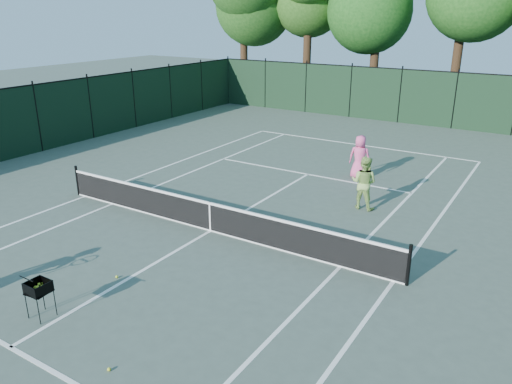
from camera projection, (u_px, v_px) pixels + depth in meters
The scene contains 16 objects.
ground at pixel (211, 231), 14.70m from camera, with size 90.00×90.00×0.00m, color #455348.
sideline_doubles_left at pixel (85, 196), 17.45m from camera, with size 0.10×23.77×0.01m, color white.
sideline_doubles_right at pixel (393, 281), 11.96m from camera, with size 0.10×23.77×0.01m, color white.
sideline_singles_left at pixel (113, 204), 16.76m from camera, with size 0.10×23.77×0.01m, color white.
sideline_singles_right at pixel (340, 267), 12.65m from camera, with size 0.10×23.77×0.01m, color white.
baseline_far at pixel (359, 145), 24.16m from camera, with size 10.97×0.10×0.01m, color white.
service_line_near at pixel (10, 347), 9.61m from camera, with size 8.23×0.10×0.01m, color white.
service_line_far at pixel (308, 174), 19.79m from camera, with size 8.23×0.10×0.01m, color white.
center_service_line at pixel (211, 231), 14.70m from camera, with size 0.10×12.80×0.01m, color white.
tennis_net at pixel (210, 216), 14.54m from camera, with size 11.69×0.09×1.06m.
fence_far at pixel (400, 96), 28.51m from camera, with size 24.00×0.05×3.00m, color black.
player_pink at pixel (360, 157), 19.06m from camera, with size 0.90×0.66×1.69m.
player_green at pixel (364, 183), 16.13m from camera, with size 0.88×0.69×1.76m.
ball_hopper at pixel (38, 288), 10.35m from camera, with size 0.49×0.49×0.84m.
loose_ball_near_cart at pixel (109, 369), 8.98m from camera, with size 0.07×0.07×0.07m, color gold.
loose_ball_midcourt at pixel (117, 277), 12.10m from camera, with size 0.07×0.07×0.07m, color #CCE32E.
Camera 1 is at (8.28, -10.65, 6.11)m, focal length 35.00 mm.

